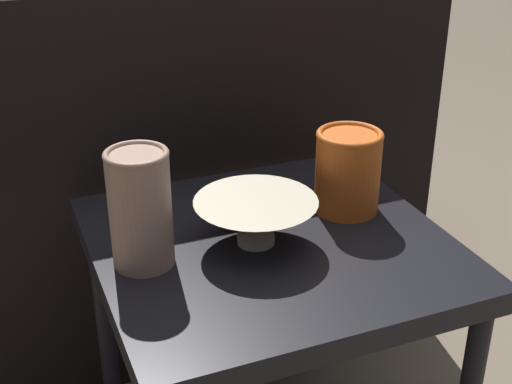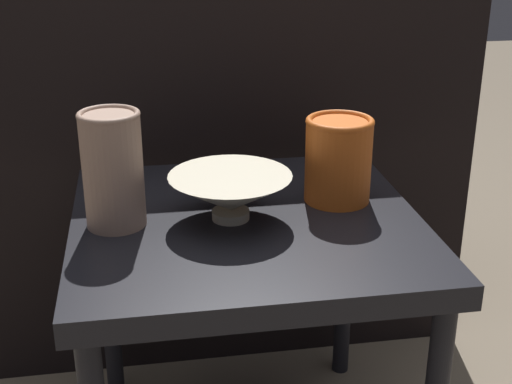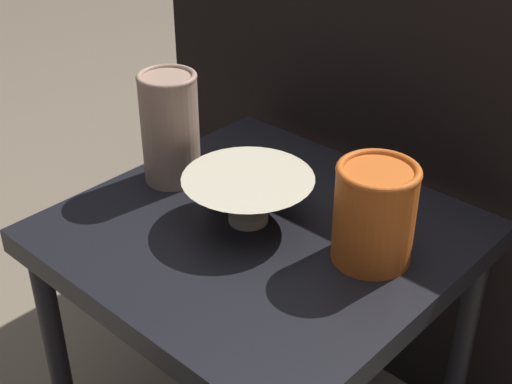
{
  "view_description": "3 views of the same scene",
  "coord_description": "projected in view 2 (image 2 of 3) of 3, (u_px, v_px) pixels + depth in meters",
  "views": [
    {
      "loc": [
        -0.41,
        -0.94,
        1.11
      ],
      "look_at": [
        -0.02,
        0.02,
        0.59
      ],
      "focal_mm": 50.0,
      "sensor_mm": 36.0,
      "label": 1
    },
    {
      "loc": [
        -0.16,
        -1.07,
        1.0
      ],
      "look_at": [
        0.01,
        -0.03,
        0.57
      ],
      "focal_mm": 50.0,
      "sensor_mm": 36.0,
      "label": 2
    },
    {
      "loc": [
        0.61,
        -0.67,
        1.13
      ],
      "look_at": [
        -0.0,
        -0.01,
        0.57
      ],
      "focal_mm": 50.0,
      "sensor_mm": 36.0,
      "label": 3
    }
  ],
  "objects": [
    {
      "name": "bowl",
      "position": [
        230.0,
        193.0,
        1.17
      ],
      "size": [
        0.2,
        0.2,
        0.08
      ],
      "color": "beige",
      "rests_on": "table"
    },
    {
      "name": "table",
      "position": [
        247.0,
        250.0,
        1.21
      ],
      "size": [
        0.58,
        0.56,
        0.51
      ],
      "color": "black",
      "rests_on": "ground_plane"
    },
    {
      "name": "couch_backdrop",
      "position": [
        210.0,
        149.0,
        1.75
      ],
      "size": [
        1.13,
        0.5,
        0.87
      ],
      "color": "black",
      "rests_on": "ground_plane"
    },
    {
      "name": "vase_textured_left",
      "position": [
        113.0,
        168.0,
        1.13
      ],
      "size": [
        0.1,
        0.1,
        0.19
      ],
      "color": "tan",
      "rests_on": "table"
    },
    {
      "name": "vase_colorful_right",
      "position": [
        338.0,
        158.0,
        1.23
      ],
      "size": [
        0.12,
        0.12,
        0.15
      ],
      "color": "orange",
      "rests_on": "table"
    }
  ]
}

